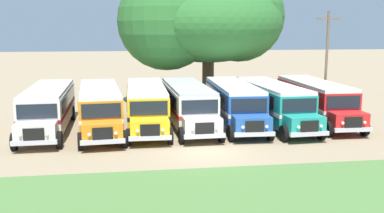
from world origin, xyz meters
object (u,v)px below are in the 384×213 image
Objects in this scene: parked_bus_slot_0 at (48,107)px; broad_shade_tree at (206,21)px; parked_bus_slot_4 at (234,102)px; utility_pole at (327,59)px; parked_bus_slot_3 at (188,103)px; parked_bus_slot_5 at (272,102)px; parked_bus_slot_1 at (100,106)px; parked_bus_slot_6 at (315,99)px; parked_bus_slot_2 at (146,104)px.

broad_shade_tree reaches higher than parked_bus_slot_0.
parked_bus_slot_4 is at bearing 89.06° from parked_bus_slot_0.
utility_pole reaches higher than parked_bus_slot_4.
parked_bus_slot_3 is (9.26, 0.11, 0.00)m from parked_bus_slot_0.
broad_shade_tree is at bearing -177.06° from parked_bus_slot_4.
broad_shade_tree is (-2.90, 10.42, 5.68)m from parked_bus_slot_5.
parked_bus_slot_3 is 5.95m from parked_bus_slot_5.
broad_shade_tree is (8.96, 10.50, 5.68)m from parked_bus_slot_1.
parked_bus_slot_1 is at bearing -85.37° from parked_bus_slot_4.
parked_bus_slot_3 and parked_bus_slot_5 have the same top height.
parked_bus_slot_1 and parked_bus_slot_6 have the same top height.
parked_bus_slot_6 is (12.23, 0.27, 0.00)m from parked_bus_slot_2.
utility_pole is (5.54, 3.58, 2.66)m from parked_bus_slot_5.
parked_bus_slot_4 is 6.13m from parked_bus_slot_6.
parked_bus_slot_5 is at bearing 84.51° from parked_bus_slot_3.
parked_bus_slot_3 is at bearing -88.07° from parked_bus_slot_4.
parked_bus_slot_6 is at bearing 89.63° from parked_bus_slot_0.
parked_bus_slot_0 is 18.66m from parked_bus_slot_6.
parked_bus_slot_5 is at bearing -74.45° from broad_shade_tree.
parked_bus_slot_3 is 1.00× the size of parked_bus_slot_5.
parked_bus_slot_2 is 0.99× the size of parked_bus_slot_5.
parked_bus_slot_4 and parked_bus_slot_6 have the same top height.
parked_bus_slot_3 is at bearing 90.86° from parked_bus_slot_2.
parked_bus_slot_2 and parked_bus_slot_4 have the same top height.
parked_bus_slot_5 is at bearing 87.44° from parked_bus_slot_0.
broad_shade_tree is 1.92× the size of utility_pole.
parked_bus_slot_0 is 1.00× the size of parked_bus_slot_3.
parked_bus_slot_5 is 3.52m from parked_bus_slot_6.
parked_bus_slot_2 is at bearing -88.15° from parked_bus_slot_4.
parked_bus_slot_1 is at bearing -87.27° from parked_bus_slot_3.
parked_bus_slot_2 is at bearing -120.32° from broad_shade_tree.
parked_bus_slot_2 is at bearing -167.38° from utility_pole.
parked_bus_slot_3 is at bearing -164.44° from utility_pole.
broad_shade_tree is (-6.36, 9.77, 5.68)m from parked_bus_slot_6.
parked_bus_slot_2 is 6.10m from parked_bus_slot_4.
broad_shade_tree reaches higher than parked_bus_slot_5.
utility_pole reaches higher than parked_bus_slot_0.
utility_pole is at bearing 103.32° from parked_bus_slot_2.
parked_bus_slot_0 is 21.17m from utility_pole.
utility_pole is (2.08, 2.93, 2.66)m from parked_bus_slot_6.
broad_shade_tree reaches higher than parked_bus_slot_3.
parked_bus_slot_1 is 1.37× the size of utility_pole.
parked_bus_slot_4 is 9.19m from utility_pole.
parked_bus_slot_0 is 6.43m from parked_bus_slot_2.
parked_bus_slot_2 is 1.00× the size of parked_bus_slot_3.
parked_bus_slot_1 is at bearing -92.89° from parked_bus_slot_5.
parked_bus_slot_4 is (6.10, 0.03, 0.00)m from parked_bus_slot_2.
broad_shade_tree reaches higher than utility_pole.
broad_shade_tree is at bearing -167.73° from parked_bus_slot_5.
parked_bus_slot_1 is at bearing -130.47° from broad_shade_tree.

